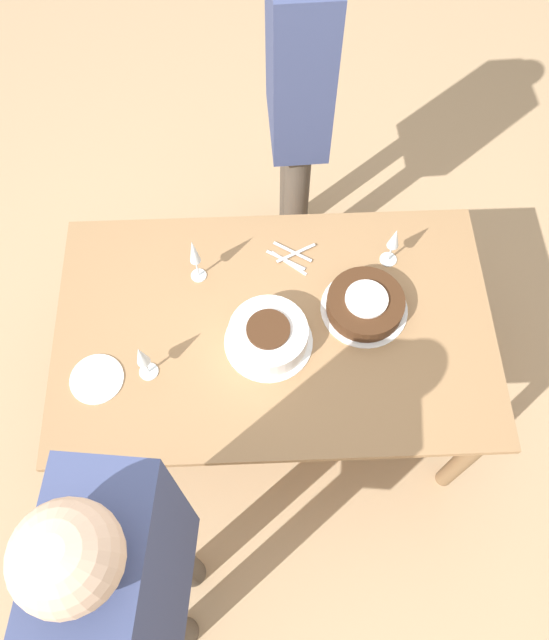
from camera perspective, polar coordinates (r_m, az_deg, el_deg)
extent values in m
plane|color=tan|center=(2.97, 0.00, -6.79)|extent=(12.00, 12.00, 0.00)
cube|color=#9E754C|center=(2.31, 0.00, -0.73)|extent=(1.62, 1.00, 0.03)
cylinder|color=brown|center=(2.93, 14.18, 4.12)|extent=(0.07, 0.07, 0.70)
cylinder|color=brown|center=(2.91, -14.93, 3.15)|extent=(0.07, 0.07, 0.70)
cylinder|color=brown|center=(2.62, 16.98, -12.02)|extent=(0.07, 0.07, 0.70)
cylinder|color=brown|center=(2.60, -16.43, -13.27)|extent=(0.07, 0.07, 0.70)
cylinder|color=white|center=(2.26, -0.55, -1.98)|extent=(0.32, 0.32, 0.01)
cylinder|color=white|center=(2.22, -0.56, -1.44)|extent=(0.28, 0.28, 0.09)
cylinder|color=#422614|center=(2.17, -0.57, -0.84)|extent=(0.16, 0.16, 0.01)
cylinder|color=white|center=(2.35, 8.18, 1.03)|extent=(0.33, 0.33, 0.01)
cylinder|color=#422614|center=(2.31, 8.30, 1.45)|extent=(0.29, 0.29, 0.07)
cylinder|color=white|center=(2.28, 8.42, 1.92)|extent=(0.16, 0.16, 0.01)
cylinder|color=silver|center=(2.26, -11.41, -4.65)|extent=(0.07, 0.07, 0.00)
cylinder|color=silver|center=(2.22, -11.64, -4.17)|extent=(0.01, 0.01, 0.09)
cone|color=silver|center=(2.13, -12.11, -3.16)|extent=(0.05, 0.05, 0.10)
cylinder|color=silver|center=(2.41, -6.94, 4.06)|extent=(0.06, 0.06, 0.00)
cylinder|color=silver|center=(2.36, -7.09, 4.76)|extent=(0.01, 0.01, 0.11)
cone|color=silver|center=(2.27, -7.41, 6.27)|extent=(0.04, 0.04, 0.12)
cylinder|color=silver|center=(2.47, 10.35, 5.47)|extent=(0.07, 0.07, 0.00)
cylinder|color=silver|center=(2.43, 10.54, 6.11)|extent=(0.01, 0.01, 0.10)
cone|color=silver|center=(2.35, 10.94, 7.39)|extent=(0.05, 0.05, 0.10)
cylinder|color=white|center=(2.29, -15.94, -5.21)|extent=(0.19, 0.19, 0.01)
cube|color=silver|center=(2.42, 1.31, 5.22)|extent=(0.14, 0.12, 0.00)
cube|color=silver|center=(2.43, 1.03, 5.49)|extent=(0.15, 0.10, 0.00)
cube|color=silver|center=(2.45, 1.65, 6.26)|extent=(0.15, 0.10, 0.00)
cube|color=silver|center=(2.44, 1.97, 6.14)|extent=(0.16, 0.09, 0.00)
cylinder|color=#4C4238|center=(3.08, 1.55, 13.13)|extent=(0.11, 0.11, 0.86)
cylinder|color=#4C4238|center=(2.94, 1.96, 9.85)|extent=(0.11, 0.11, 0.86)
cube|color=#38426B|center=(2.44, 2.30, 23.01)|extent=(0.24, 0.41, 0.71)
cylinder|color=#4C4238|center=(2.39, -9.60, -26.28)|extent=(0.11, 0.11, 0.86)
cylinder|color=#4C4238|center=(2.39, -8.75, -21.07)|extent=(0.11, 0.11, 0.86)
cube|color=#38426B|center=(1.61, -13.48, -22.00)|extent=(0.27, 0.42, 0.72)
sphere|color=#DBB293|center=(1.17, -18.45, -19.88)|extent=(0.20, 0.20, 0.20)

